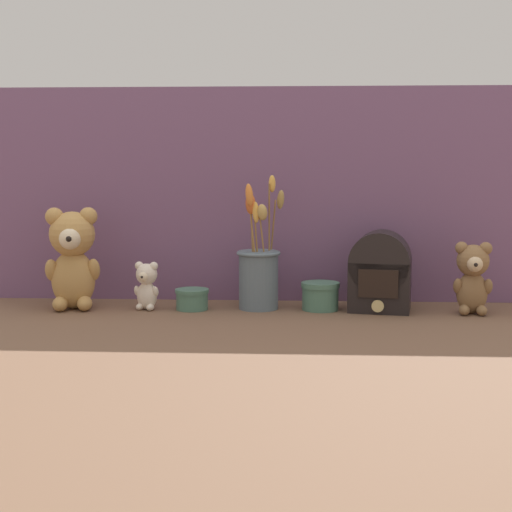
# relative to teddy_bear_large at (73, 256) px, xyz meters

# --- Properties ---
(ground_plane) EXTENTS (4.00, 4.00, 0.00)m
(ground_plane) POSITION_rel_teddy_bear_large_xyz_m (0.48, -0.01, -0.14)
(ground_plane) COLOR brown
(backdrop_wall) EXTENTS (1.56, 0.02, 0.59)m
(backdrop_wall) POSITION_rel_teddy_bear_large_xyz_m (0.48, 0.16, 0.15)
(backdrop_wall) COLOR #704C70
(backdrop_wall) RESTS_ON ground
(teddy_bear_large) EXTENTS (0.15, 0.13, 0.27)m
(teddy_bear_large) POSITION_rel_teddy_bear_large_xyz_m (0.00, 0.00, 0.00)
(teddy_bear_large) COLOR tan
(teddy_bear_large) RESTS_ON ground
(teddy_bear_medium) EXTENTS (0.10, 0.09, 0.18)m
(teddy_bear_medium) POSITION_rel_teddy_bear_large_xyz_m (1.03, -0.01, -0.04)
(teddy_bear_medium) COLOR olive
(teddy_bear_medium) RESTS_ON ground
(teddy_bear_small) EXTENTS (0.07, 0.06, 0.13)m
(teddy_bear_small) POSITION_rel_teddy_bear_large_xyz_m (0.19, 0.00, -0.07)
(teddy_bear_small) COLOR beige
(teddy_bear_small) RESTS_ON ground
(flower_vase) EXTENTS (0.13, 0.12, 0.35)m
(flower_vase) POSITION_rel_teddy_bear_large_xyz_m (0.48, 0.03, -0.04)
(flower_vase) COLOR slate
(flower_vase) RESTS_ON ground
(vintage_radio) EXTENTS (0.17, 0.15, 0.21)m
(vintage_radio) POSITION_rel_teddy_bear_large_xyz_m (0.80, 0.02, -0.04)
(vintage_radio) COLOR black
(vintage_radio) RESTS_ON ground
(decorative_tin_tall) EXTENTS (0.09, 0.09, 0.05)m
(decorative_tin_tall) POSITION_rel_teddy_bear_large_xyz_m (0.31, 0.01, -0.11)
(decorative_tin_tall) COLOR #47705B
(decorative_tin_tall) RESTS_ON ground
(decorative_tin_short) EXTENTS (0.10, 0.10, 0.07)m
(decorative_tin_short) POSITION_rel_teddy_bear_large_xyz_m (0.65, 0.02, -0.10)
(decorative_tin_short) COLOR #47705B
(decorative_tin_short) RESTS_ON ground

